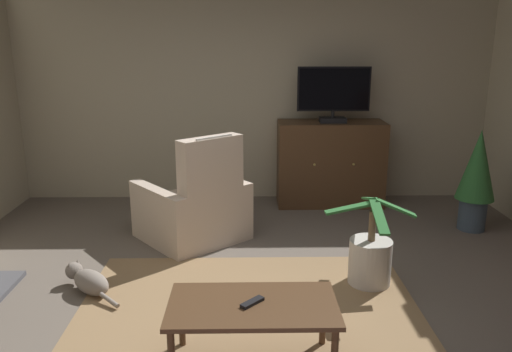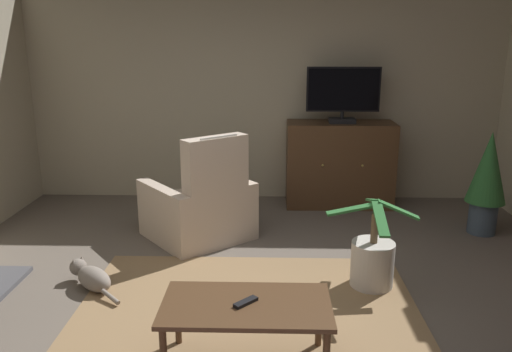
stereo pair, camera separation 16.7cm
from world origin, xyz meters
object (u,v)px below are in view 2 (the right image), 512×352
object	(u,v)px
tv_cabinet	(339,166)
armchair_facing_sofa	(201,208)
potted_plant_leafy_by_curtain	(372,261)
potted_plant_on_hearth_side	(487,177)
coffee_table	(246,310)
cat	(91,277)
television	(343,93)
tv_remote	(246,302)

from	to	relation	value
tv_cabinet	armchair_facing_sofa	distance (m)	1.98
potted_plant_leafy_by_curtain	potted_plant_on_hearth_side	bearing A→B (deg)	41.54
tv_cabinet	armchair_facing_sofa	bearing A→B (deg)	-143.50
coffee_table	armchair_facing_sofa	xyz separation A→B (m)	(-0.57, 2.15, -0.06)
potted_plant_leafy_by_curtain	cat	size ratio (longest dim) A/B	1.63
potted_plant_leafy_by_curtain	television	bearing A→B (deg)	90.03
tv_cabinet	potted_plant_leafy_by_curtain	bearing A→B (deg)	-89.97
potted_plant_on_hearth_side	cat	bearing A→B (deg)	-160.14
armchair_facing_sofa	cat	world-z (taller)	armchair_facing_sofa
potted_plant_on_hearth_side	armchair_facing_sofa	bearing A→B (deg)	-175.51
tv_remote	potted_plant_leafy_by_curtain	size ratio (longest dim) A/B	0.18
tv_cabinet	television	size ratio (longest dim) A/B	1.50
tv_remote	cat	world-z (taller)	tv_remote
armchair_facing_sofa	tv_cabinet	bearing A→B (deg)	36.50
tv_cabinet	coffee_table	xyz separation A→B (m)	(-1.01, -3.32, -0.10)
coffee_table	cat	xyz separation A→B (m)	(-1.35, 1.02, -0.30)
coffee_table	potted_plant_leafy_by_curtain	xyz separation A→B (m)	(1.01, 1.12, -0.17)
tv_cabinet	cat	bearing A→B (deg)	-135.68
tv_cabinet	cat	size ratio (longest dim) A/B	2.32
television	potted_plant_leafy_by_curtain	world-z (taller)	television
tv_cabinet	coffee_table	distance (m)	3.47
potted_plant_on_hearth_side	cat	distance (m)	4.07
cat	potted_plant_leafy_by_curtain	bearing A→B (deg)	2.50
potted_plant_leafy_by_curtain	cat	distance (m)	2.37
coffee_table	tv_remote	world-z (taller)	tv_remote
tv_remote	potted_plant_leafy_by_curtain	bearing A→B (deg)	2.88
potted_plant_leafy_by_curtain	armchair_facing_sofa	bearing A→B (deg)	146.96
coffee_table	tv_remote	size ratio (longest dim) A/B	6.23
tv_remote	armchair_facing_sofa	size ratio (longest dim) A/B	0.13
tv_cabinet	potted_plant_leafy_by_curtain	world-z (taller)	tv_cabinet
coffee_table	potted_plant_leafy_by_curtain	bearing A→B (deg)	47.95
potted_plant_on_hearth_side	potted_plant_leafy_by_curtain	xyz separation A→B (m)	(-1.43, -1.27, -0.40)
coffee_table	tv_remote	distance (m)	0.06
tv_cabinet	coffee_table	size ratio (longest dim) A/B	1.24
television	coffee_table	bearing A→B (deg)	-107.15
tv_cabinet	armchair_facing_sofa	world-z (taller)	armchair_facing_sofa
potted_plant_leafy_by_curtain	cat	xyz separation A→B (m)	(-2.36, -0.10, -0.13)
tv_cabinet	tv_remote	size ratio (longest dim) A/B	7.71
armchair_facing_sofa	potted_plant_leafy_by_curtain	size ratio (longest dim) A/B	1.41
cat	coffee_table	bearing A→B (deg)	-36.95
potted_plant_on_hearth_side	cat	world-z (taller)	potted_plant_on_hearth_side
coffee_table	tv_remote	bearing A→B (deg)	-117.35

